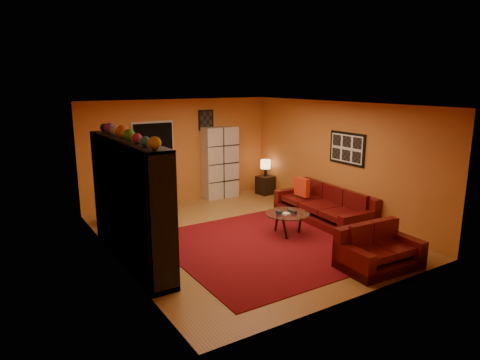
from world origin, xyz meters
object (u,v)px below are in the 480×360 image
entertainment_unit (129,201)px  side_table (265,185)px  bowl_chair (116,212)px  coffee_table (287,215)px  table_lamp (266,165)px  loveseat (376,250)px  storage_cabinet (220,163)px  tv (131,204)px  sofa (326,207)px

entertainment_unit → side_table: entertainment_unit is taller
bowl_chair → coffee_table: bearing=-42.3°
side_table → table_lamp: table_lamp is taller
entertainment_unit → loveseat: entertainment_unit is taller
entertainment_unit → storage_cabinet: size_ratio=1.60×
entertainment_unit → table_lamp: entertainment_unit is taller
coffee_table → bowl_chair: (-2.73, 2.49, -0.13)m
bowl_chair → storage_cabinet: bearing=14.0°
bowl_chair → tv: bearing=-97.5°
sofa → side_table: 2.51m
entertainment_unit → coffee_table: 3.14m
entertainment_unit → storage_cabinet: (3.32, 2.80, -0.11)m
entertainment_unit → coffee_table: (3.04, -0.44, -0.65)m
coffee_table → side_table: size_ratio=1.78×
bowl_chair → side_table: 4.23m
coffee_table → table_lamp: size_ratio=1.98×
coffee_table → table_lamp: table_lamp is taller
loveseat → table_lamp: table_lamp is taller
coffee_table → bowl_chair: bowl_chair is taller
sofa → tv: bearing=-178.7°
storage_cabinet → table_lamp: 1.27m
loveseat → storage_cabinet: 5.26m
coffee_table → bowl_chair: 3.70m
tv → loveseat: 4.20m
sofa → entertainment_unit: bearing=-177.7°
loveseat → storage_cabinet: bearing=3.3°
tv → bowl_chair: 2.11m
sofa → table_lamp: bearing=91.0°
loveseat → side_table: bearing=-10.6°
tv → side_table: size_ratio=1.80×
tv → sofa: 4.43m
tv → entertainment_unit: bearing=146.1°
tv → table_lamp: 5.05m
entertainment_unit → side_table: (4.53, 2.42, -0.80)m
entertainment_unit → tv: bearing=56.1°
storage_cabinet → bowl_chair: storage_cabinet is taller
bowl_chair → entertainment_unit: bearing=-98.6°
sofa → storage_cabinet: (-1.09, 2.89, 0.65)m
entertainment_unit → bowl_chair: size_ratio=4.86×
sofa → side_table: (0.11, 2.51, -0.03)m
coffee_table → table_lamp: (1.48, 2.86, 0.41)m
bowl_chair → loveseat: bearing=-55.7°
coffee_table → loveseat: bearing=-80.9°
coffee_table → sofa: bearing=14.2°
table_lamp → loveseat: bearing=-103.5°
coffee_table → side_table: (1.48, 2.86, -0.15)m
bowl_chair → table_lamp: (4.21, 0.37, 0.54)m
storage_cabinet → bowl_chair: bearing=-167.3°
storage_cabinet → table_lamp: bearing=-18.9°
side_table → table_lamp: bearing=0.0°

